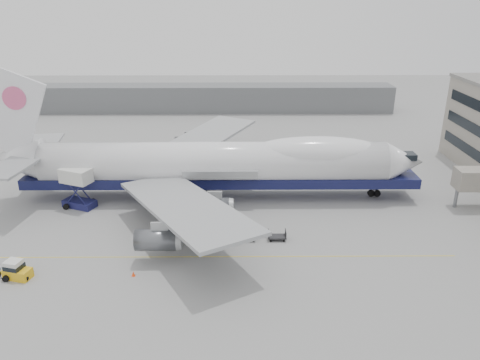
{
  "coord_description": "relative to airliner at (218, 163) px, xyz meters",
  "views": [
    {
      "loc": [
        3.46,
        -55.18,
        29.63
      ],
      "look_at": [
        3.91,
        6.0,
        5.23
      ],
      "focal_mm": 35.0,
      "sensor_mm": 36.0,
      "label": 1
    }
  ],
  "objects": [
    {
      "name": "apron_line",
      "position": [
        -0.64,
        -18.0,
        -5.62
      ],
      "size": [
        60.0,
        0.15,
        0.01
      ],
      "primitive_type": "cube",
      "color": "gold",
      "rests_on": "ground"
    },
    {
      "name": "traffic_cone",
      "position": [
        -8.9,
        -22.05,
        -5.35
      ],
      "size": [
        0.4,
        0.4,
        0.59
      ],
      "rotation": [
        0.0,
        0.0,
        -0.15
      ],
      "color": "#FF410D",
      "rests_on": "ground"
    },
    {
      "name": "dolly_3",
      "position": [
        4.07,
        -13.82,
        -5.09
      ],
      "size": [
        2.3,
        1.35,
        1.3
      ],
      "color": "#2D2D30",
      "rests_on": "ground"
    },
    {
      "name": "baggage_tug",
      "position": [
        -21.84,
        -22.35,
        -4.66
      ],
      "size": [
        3.27,
        2.29,
        2.17
      ],
      "rotation": [
        0.0,
        0.0,
        -0.26
      ],
      "color": "yellow",
      "rests_on": "ground"
    },
    {
      "name": "dolly_4",
      "position": [
        8.01,
        -13.82,
        -5.09
      ],
      "size": [
        2.3,
        1.35,
        1.3
      ],
      "color": "#2D2D30",
      "rests_on": "ground"
    },
    {
      "name": "hangar",
      "position": [
        -10.64,
        58.0,
        -2.12
      ],
      "size": [
        110.0,
        8.0,
        7.0
      ],
      "primitive_type": "cube",
      "color": "slate",
      "rests_on": "ground"
    },
    {
      "name": "ground",
      "position": [
        -0.64,
        -12.0,
        -5.62
      ],
      "size": [
        260.0,
        260.0,
        0.0
      ],
      "primitive_type": "plane",
      "color": "gray",
      "rests_on": "ground"
    },
    {
      "name": "airliner",
      "position": [
        0.0,
        0.0,
        0.0
      ],
      "size": [
        67.0,
        55.3,
        19.98
      ],
      "color": "white",
      "rests_on": "ground"
    },
    {
      "name": "dolly_1",
      "position": [
        -3.81,
        -13.82,
        -5.09
      ],
      "size": [
        2.3,
        1.35,
        1.3
      ],
      "color": "#2D2D30",
      "rests_on": "ground"
    },
    {
      "name": "catering_truck",
      "position": [
        -20.68,
        -3.48,
        -2.19
      ],
      "size": [
        5.31,
        4.5,
        6.05
      ],
      "rotation": [
        0.0,
        0.0,
        -0.39
      ],
      "color": "navy",
      "rests_on": "ground"
    },
    {
      "name": "dolly_0",
      "position": [
        -7.75,
        -13.82,
        -5.09
      ],
      "size": [
        2.3,
        1.35,
        1.3
      ],
      "color": "#2D2D30",
      "rests_on": "ground"
    },
    {
      "name": "dolly_2",
      "position": [
        0.13,
        -13.82,
        -5.09
      ],
      "size": [
        2.3,
        1.35,
        1.3
      ],
      "color": "#2D2D30",
      "rests_on": "ground"
    }
  ]
}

